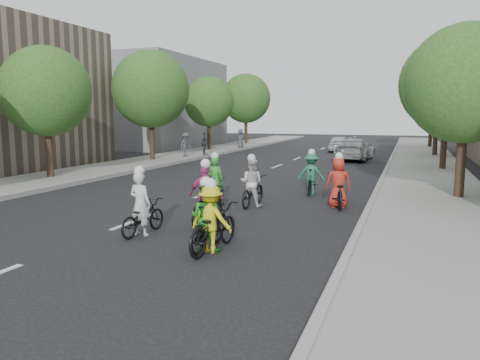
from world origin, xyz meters
The scene contains 27 objects.
ground centered at (0.00, 0.00, 0.00)m, with size 120.00×120.00×0.00m, color black.
sidewalk_left centered at (-8.00, 10.00, 0.07)m, with size 4.00×80.00×0.15m, color gray.
curb_left centered at (-6.05, 10.00, 0.09)m, with size 0.18×80.00×0.18m, color #999993.
sidewalk_right centered at (8.00, 10.00, 0.07)m, with size 4.00×80.00×0.15m, color gray.
curb_right centered at (6.05, 10.00, 0.09)m, with size 0.18×80.00×0.18m, color #999993.
bldg_sw centered at (-16.00, 28.00, 4.00)m, with size 10.00×14.00×8.00m, color slate.
tree_l_2 centered at (-8.20, 6.00, 3.96)m, with size 4.00×4.00×5.97m.
tree_l_3 centered at (-8.20, 15.00, 4.52)m, with size 4.80×4.80×6.93m.
tree_l_4 centered at (-8.20, 24.00, 3.96)m, with size 4.00×4.00×5.97m.
tree_l_5 centered at (-8.20, 33.00, 4.52)m, with size 4.80×4.80×6.93m.
tree_r_0 centered at (8.80, 6.60, 3.96)m, with size 4.00×4.00×5.97m.
tree_r_1 centered at (8.80, 15.60, 4.52)m, with size 4.80×4.80×6.93m.
tree_r_2 centered at (8.80, 24.60, 3.96)m, with size 4.00×4.00×5.97m.
tree_r_3 centered at (8.80, 33.60, 4.52)m, with size 4.80×4.80×6.93m.
cyclist_0 centered at (1.00, -1.10, 0.55)m, with size 0.74×1.70×1.72m.
cyclist_1 centered at (3.05, -1.75, 0.62)m, with size 0.72×1.73×1.63m.
cyclist_2 centered at (3.20, -1.83, 0.60)m, with size 1.00×2.03×1.62m.
cyclist_3 centered at (2.15, 0.24, 0.67)m, with size 0.99×1.86×1.81m.
cyclist_4 centered at (5.05, 4.08, 0.62)m, with size 1.08×2.06×1.77m.
cyclist_5 centered at (1.10, 3.33, 0.59)m, with size 0.59×1.49×1.72m.
cyclist_6 centered at (2.39, 3.30, 0.60)m, with size 0.77×1.87×1.70m.
cyclist_7 centered at (3.76, 6.14, 0.66)m, with size 1.03×1.66×1.71m.
follow_car_lead centered at (3.79, 20.19, 0.72)m, with size 2.01×4.94×1.43m, color #A3A4A7.
follow_car_trail centered at (1.80, 26.99, 0.64)m, with size 1.51×3.76×1.28m, color silver.
spectator_0 centered at (-6.94, 17.18, 0.96)m, with size 1.04×0.60×1.62m, color #494955.
spectator_1 centered at (-6.30, 18.81, 0.98)m, with size 0.98×0.41×1.67m, color #494B55.
spectator_2 centered at (-6.30, 26.19, 0.95)m, with size 0.78×0.51×1.60m, color #4A4955.
Camera 1 is at (7.14, -10.90, 2.95)m, focal length 35.00 mm.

